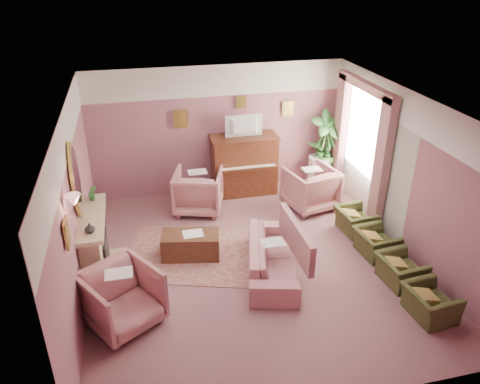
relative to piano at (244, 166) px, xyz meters
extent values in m
cube|color=#84555B|center=(-0.50, -2.68, -0.65)|extent=(5.50, 6.00, 0.01)
cube|color=silver|center=(-0.50, -2.68, 2.15)|extent=(5.50, 6.00, 0.01)
cube|color=#744D63|center=(-0.50, 0.32, 0.75)|extent=(5.50, 0.02, 2.80)
cube|color=#744D63|center=(-0.50, -5.68, 0.75)|extent=(5.50, 0.02, 2.80)
cube|color=#744D63|center=(-3.25, -2.68, 0.75)|extent=(0.02, 6.00, 2.80)
cube|color=#744D63|center=(2.25, -2.68, 0.75)|extent=(0.02, 6.00, 2.80)
cube|color=silver|center=(-0.50, 0.31, 1.82)|extent=(5.50, 0.01, 0.65)
cube|color=#AAB1A2|center=(2.23, -1.38, 0.42)|extent=(0.01, 3.00, 2.15)
cube|color=tan|center=(-3.09, -2.48, -0.10)|extent=(0.30, 1.40, 1.10)
cube|color=black|center=(-2.99, -2.48, -0.25)|extent=(0.18, 0.72, 0.68)
cube|color=#FF4400|center=(-2.95, -2.48, -0.43)|extent=(0.06, 0.54, 0.10)
cube|color=tan|center=(-3.06, -2.48, 0.47)|extent=(0.40, 1.55, 0.07)
cube|color=tan|center=(-2.89, -2.48, -0.64)|extent=(0.55, 1.50, 0.02)
ellipsoid|color=#B7A246|center=(-3.20, -2.48, 1.15)|extent=(0.04, 0.72, 1.20)
ellipsoid|color=silver|center=(-3.17, -2.48, 1.15)|extent=(0.01, 0.60, 1.06)
cone|color=pink|center=(-3.12, -3.53, 1.33)|extent=(0.20, 0.20, 0.16)
cube|color=#4C2415|center=(0.00, 0.00, 0.00)|extent=(1.40, 0.60, 1.30)
cube|color=#4C2415|center=(0.00, -0.35, 0.07)|extent=(1.30, 0.12, 0.06)
cube|color=white|center=(0.00, -0.35, 0.11)|extent=(1.20, 0.08, 0.02)
cube|color=#4C2415|center=(0.00, 0.00, 0.66)|extent=(1.45, 0.65, 0.04)
imported|color=black|center=(0.00, -0.05, 0.95)|extent=(0.80, 0.12, 0.48)
cube|color=#B7A246|center=(-1.30, 0.28, 1.07)|extent=(0.30, 0.03, 0.38)
cube|color=#B7A246|center=(1.05, 0.28, 1.13)|extent=(0.26, 0.03, 0.34)
cube|color=#B7A246|center=(0.00, 0.28, 1.35)|extent=(0.22, 0.03, 0.26)
cube|color=#B7A246|center=(-3.21, -3.88, 1.07)|extent=(0.03, 0.28, 0.36)
cube|color=white|center=(2.20, -1.13, 1.05)|extent=(0.03, 1.40, 1.80)
cube|color=#9A6368|center=(2.12, -2.05, 0.65)|extent=(0.16, 0.34, 2.60)
cube|color=#9A6368|center=(2.12, -0.21, 0.65)|extent=(0.16, 0.34, 2.60)
cube|color=#9A6368|center=(2.12, -1.13, 1.91)|extent=(0.16, 2.20, 0.16)
imported|color=#326E31|center=(-3.05, -1.93, 0.64)|extent=(0.16, 0.16, 0.28)
imported|color=silver|center=(-3.05, -2.98, 0.58)|extent=(0.16, 0.16, 0.16)
cube|color=#956057|center=(-1.40, -2.22, -0.64)|extent=(2.93, 2.48, 0.01)
cube|color=#492A19|center=(-1.51, -2.24, -0.43)|extent=(1.08, 0.68, 0.45)
cube|color=white|center=(-1.46, -2.24, -0.20)|extent=(0.35, 0.28, 0.01)
imported|color=#B9787A|center=(-0.24, -2.99, -0.25)|extent=(0.66, 1.99, 0.80)
cube|color=#9A6368|center=(0.16, -2.99, -0.05)|extent=(0.10, 1.51, 0.55)
imported|color=#B9787A|center=(-1.11, -0.60, -0.16)|extent=(0.94, 0.94, 0.98)
imported|color=#B9787A|center=(1.19, -1.01, -0.16)|extent=(0.94, 0.94, 0.98)
imported|color=#B9787A|center=(-2.68, -3.70, -0.16)|extent=(0.94, 0.94, 0.98)
imported|color=#3D421F|center=(1.68, -4.58, -0.34)|extent=(0.51, 0.72, 0.62)
imported|color=#3D421F|center=(1.68, -3.76, -0.34)|extent=(0.51, 0.72, 0.62)
imported|color=#3D421F|center=(1.68, -2.94, -0.34)|extent=(0.51, 0.72, 0.62)
imported|color=#3D421F|center=(1.68, -2.12, -0.34)|extent=(0.51, 0.72, 0.62)
cylinder|color=silver|center=(1.78, -0.04, -0.30)|extent=(0.52, 0.52, 0.70)
imported|color=#326E31|center=(1.78, -0.04, 0.22)|extent=(0.30, 0.30, 0.34)
imported|color=#326E31|center=(1.90, -0.14, 0.19)|extent=(0.16, 0.16, 0.28)
cylinder|color=brown|center=(1.87, -0.07, -0.48)|extent=(0.34, 0.34, 0.34)
imported|color=#326E31|center=(1.87, -0.07, 0.41)|extent=(0.76, 0.76, 1.44)
camera|label=1|loc=(-2.26, -9.16, 4.13)|focal=35.00mm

